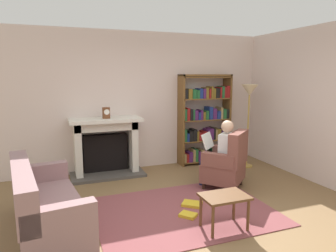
{
  "coord_description": "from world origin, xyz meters",
  "views": [
    {
      "loc": [
        -1.58,
        -3.31,
        1.86
      ],
      "look_at": [
        0.1,
        1.2,
        1.05
      ],
      "focal_mm": 32.37,
      "sensor_mm": 36.0,
      "label": 1
    }
  ],
  "objects": [
    {
      "name": "ground",
      "position": [
        0.0,
        0.0,
        0.0
      ],
      "size": [
        14.0,
        14.0,
        0.0
      ],
      "primitive_type": "plane",
      "color": "brown"
    },
    {
      "name": "mantel_clock",
      "position": [
        -0.73,
        2.2,
        1.18
      ],
      "size": [
        0.14,
        0.14,
        0.2
      ],
      "color": "brown",
      "rests_on": "fireplace"
    },
    {
      "name": "scattered_books",
      "position": [
        0.1,
        0.3,
        0.03
      ],
      "size": [
        0.5,
        0.6,
        0.04
      ],
      "color": "gold",
      "rests_on": "area_rug"
    },
    {
      "name": "side_wall_right",
      "position": [
        2.65,
        1.25,
        1.35
      ],
      "size": [
        0.1,
        5.2,
        2.7
      ],
      "primitive_type": "cube",
      "color": "beige",
      "rests_on": "ground"
    },
    {
      "name": "side_table",
      "position": [
        0.26,
        -0.32,
        0.37
      ],
      "size": [
        0.56,
        0.39,
        0.44
      ],
      "color": "brown",
      "rests_on": "ground"
    },
    {
      "name": "floor_lamp",
      "position": [
        2.04,
        1.77,
        1.42
      ],
      "size": [
        0.32,
        0.32,
        1.68
      ],
      "color": "#B7933F",
      "rests_on": "ground"
    },
    {
      "name": "back_wall",
      "position": [
        0.0,
        2.55,
        1.35
      ],
      "size": [
        5.6,
        0.1,
        2.7
      ],
      "primitive_type": "cube",
      "color": "beige",
      "rests_on": "ground"
    },
    {
      "name": "seated_reader",
      "position": [
        0.94,
        0.95,
        0.62
      ],
      "size": [
        0.57,
        0.59,
        1.14
      ],
      "rotation": [
        0.0,
        0.0,
        3.86
      ],
      "color": "silver",
      "rests_on": "ground"
    },
    {
      "name": "armchair_reading",
      "position": [
        1.02,
        0.87,
        0.42
      ],
      "size": [
        0.89,
        0.89,
        0.97
      ],
      "rotation": [
        0.0,
        0.0,
        3.86
      ],
      "color": "#331E14",
      "rests_on": "ground"
    },
    {
      "name": "area_rug",
      "position": [
        0.0,
        0.3,
        0.01
      ],
      "size": [
        2.4,
        1.8,
        0.01
      ],
      "primitive_type": "cube",
      "color": "brown",
      "rests_on": "ground"
    },
    {
      "name": "fireplace",
      "position": [
        -0.74,
        2.3,
        0.57
      ],
      "size": [
        1.34,
        0.64,
        1.08
      ],
      "color": "#4C4742",
      "rests_on": "ground"
    },
    {
      "name": "sofa_floral",
      "position": [
        -1.78,
        0.33,
        0.32
      ],
      "size": [
        0.95,
        1.78,
        0.85
      ],
      "rotation": [
        0.0,
        0.0,
        1.71
      ],
      "color": "gray",
      "rests_on": "ground"
    },
    {
      "name": "bookshelf",
      "position": [
        1.35,
        2.33,
        0.92
      ],
      "size": [
        1.11,
        0.32,
        1.88
      ],
      "color": "brown",
      "rests_on": "ground"
    }
  ]
}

